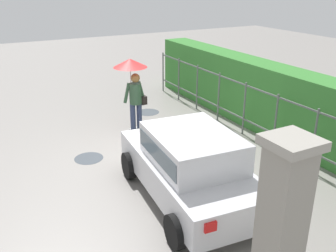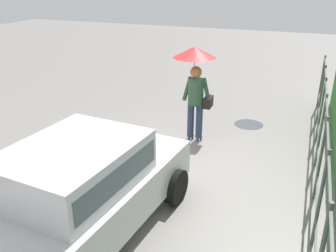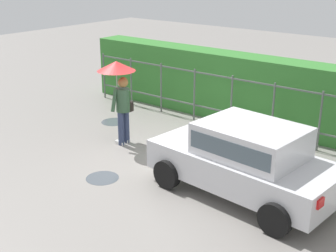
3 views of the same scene
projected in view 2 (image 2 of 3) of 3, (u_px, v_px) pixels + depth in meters
name	position (u px, v px, depth m)	size (l,w,h in m)	color
ground_plane	(166.00, 173.00, 6.95)	(40.00, 40.00, 0.00)	gray
car	(81.00, 187.00, 5.02)	(3.85, 2.12, 1.48)	silver
pedestrian	(196.00, 73.00, 7.83)	(0.93, 0.93, 2.11)	#2D3856
fence_section	(321.00, 173.00, 5.33)	(11.10, 0.05, 1.50)	#59605B
puddle_near	(107.00, 145.00, 8.09)	(0.71, 0.71, 0.00)	#4C545B
puddle_far	(249.00, 124.00, 9.20)	(0.73, 0.73, 0.00)	#4C545B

